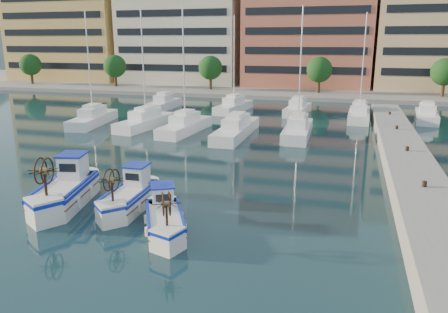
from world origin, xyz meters
TOP-DOWN VIEW (x-y plane):
  - ground at (0.00, 0.00)m, footprint 300.00×300.00m
  - quay at (13.00, 8.00)m, footprint 3.00×60.00m
  - waterfront at (9.23, 65.04)m, footprint 180.00×40.00m
  - yacht_marina at (-2.07, 27.64)m, footprint 37.50×23.68m
  - fishing_boat_a at (-5.32, 1.29)m, footprint 3.12×5.28m
  - fishing_boat_b at (-1.76, 1.73)m, footprint 1.97×4.37m
  - fishing_boat_c at (1.14, -0.41)m, footprint 3.21×4.14m

SIDE VIEW (x-z plane):
  - ground at x=0.00m, z-range 0.00..0.00m
  - yacht_marina at x=-2.07m, z-range -5.22..6.28m
  - quay at x=13.00m, z-range 0.00..1.20m
  - fishing_boat_c at x=1.14m, z-range -0.56..1.94m
  - fishing_boat_b at x=-1.76m, z-range -0.60..2.09m
  - fishing_boat_a at x=-5.32m, z-range -0.72..2.48m
  - waterfront at x=9.23m, z-range -1.70..23.90m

